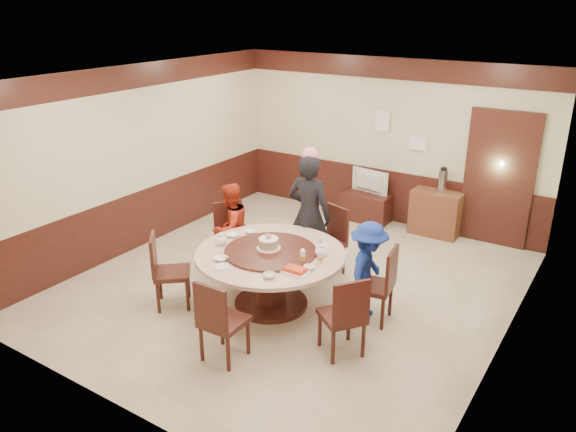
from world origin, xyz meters
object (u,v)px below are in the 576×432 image
Objects in this scene: person_red at (231,228)px; banquet_table at (271,268)px; birthday_cake at (269,243)px; thermos at (443,181)px; side_cabinet at (436,213)px; person_blue at (368,271)px; television at (367,182)px; tv_stand at (366,207)px; shrimp_platter at (295,271)px; person_standing at (309,215)px.

banquet_table is at bearing 70.20° from person_red.
birthday_cake is 0.79× the size of thermos.
birthday_cake is 0.38× the size of side_cabinet.
person_red is 4.34× the size of birthday_cake.
television is (-1.42, 2.96, 0.08)m from person_blue.
thermos is at bearing 1.32° from tv_stand.
banquet_table is 2.61× the size of television.
banquet_table is at bearing 103.43° from television.
banquet_table is 2.21× the size of tv_stand.
person_blue reaches higher than shrimp_platter.
person_blue reaches higher than side_cabinet.
side_cabinet reaches higher than tv_stand.
banquet_table reaches higher than side_cabinet.
person_blue is (2.19, -0.12, -0.03)m from person_red.
person_blue is 1.56× the size of side_cabinet.
banquet_table is at bearing -105.79° from side_cabinet.
person_red is (-1.05, 0.53, 0.12)m from banquet_table.
person_blue is (1.14, 0.41, 0.09)m from banquet_table.
television is (0.00, 0.00, 0.46)m from tv_stand.
person_red is 2.97m from tv_stand.
banquet_table is 6.22× the size of birthday_cake.
person_standing is 1.13m from person_red.
side_cabinet is at bearing 1.39° from tv_stand.
side_cabinet is 2.11× the size of thermos.
banquet_table is 1.22m from person_blue.
television is at bearing 93.97° from birthday_cake.
person_red is at bearing -125.02° from side_cabinet.
tv_stand is at bearing -88.72° from person_standing.
television is 1.89× the size of thermos.
birthday_cake is at bearing 152.21° from banquet_table.
banquet_table is 3.39m from television.
person_standing is 1.34× the size of person_red.
banquet_table is at bearing 99.24° from person_blue.
thermos is at bearing 82.83° from shrimp_platter.
person_red is at bearing -125.85° from thermos.
person_standing reaches higher than person_blue.
person_standing is 1.53m from shrimp_platter.
person_red is 1.05× the size of person_blue.
shrimp_platter is 3.81m from tv_stand.
person_blue is at bearing 124.30° from television.
person_red is at bearing 152.52° from shrimp_platter.
tv_stand is 2.24× the size of thermos.
side_cabinet is at bearing 73.43° from birthday_cake.
person_red is at bearing 153.23° from banquet_table.
birthday_cake is 3.55m from thermos.
birthday_cake is at bearing -106.57° from side_cabinet.
tv_stand is at bearing 171.73° from person_red.
person_standing reaches higher than television.
person_standing reaches higher than tv_stand.
person_blue reaches higher than thermos.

